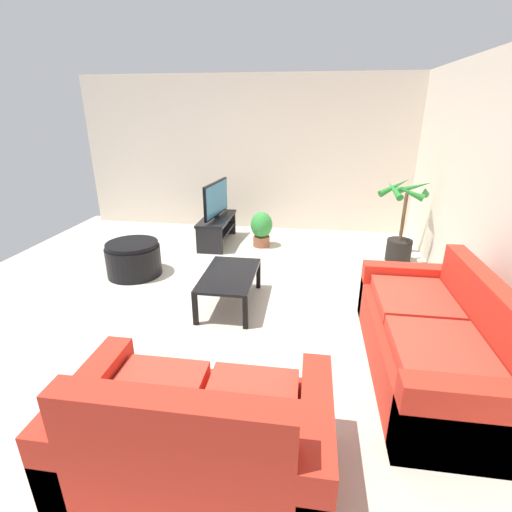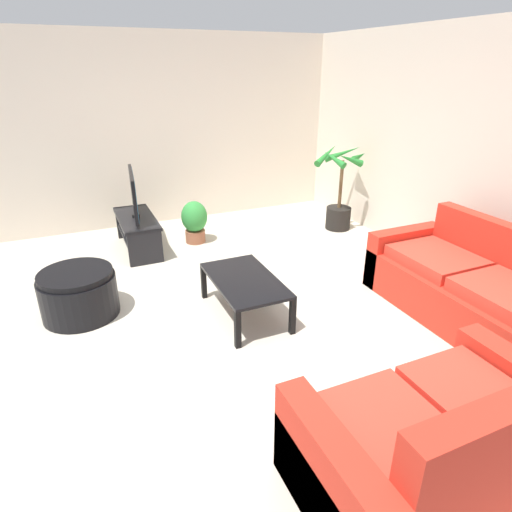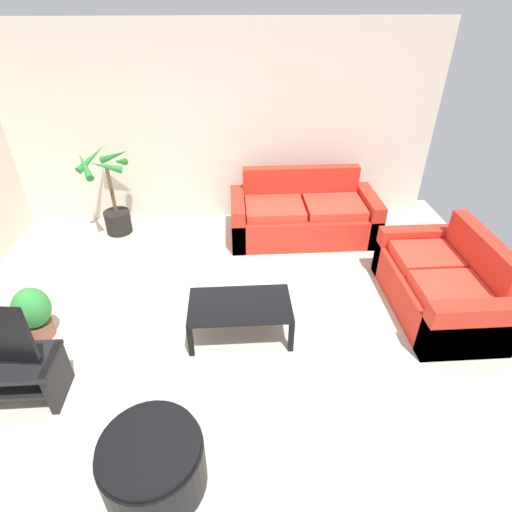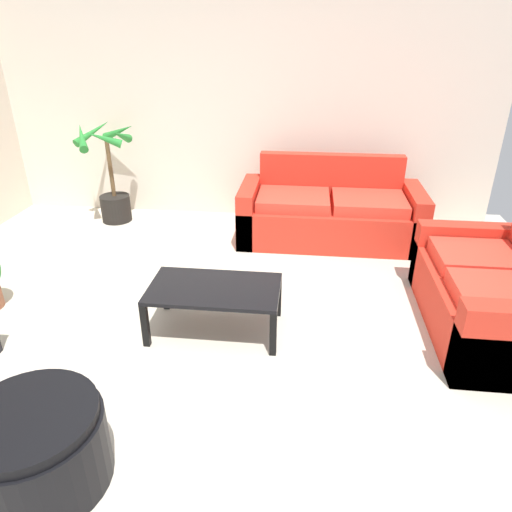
# 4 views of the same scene
# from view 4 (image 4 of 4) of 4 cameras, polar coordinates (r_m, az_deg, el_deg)

# --- Properties ---
(ground_plane) EXTENTS (6.60, 6.60, 0.00)m
(ground_plane) POSITION_cam_4_polar(r_m,az_deg,el_deg) (3.55, -7.80, -11.94)
(ground_plane) COLOR beige
(wall_back) EXTENTS (6.00, 0.06, 2.70)m
(wall_back) POSITION_cam_4_polar(r_m,az_deg,el_deg) (5.81, -1.34, 17.88)
(wall_back) COLOR beige
(wall_back) RESTS_ON ground
(couch_main) EXTENTS (2.00, 0.90, 0.90)m
(couch_main) POSITION_cam_4_polar(r_m,az_deg,el_deg) (5.33, 9.02, 5.14)
(couch_main) COLOR red
(couch_main) RESTS_ON ground
(couch_loveseat) EXTENTS (0.90, 1.56, 0.90)m
(couch_loveseat) POSITION_cam_4_polar(r_m,az_deg,el_deg) (4.09, 27.22, -4.38)
(couch_loveseat) COLOR red
(couch_loveseat) RESTS_ON ground
(coffee_table) EXTENTS (1.01, 0.58, 0.39)m
(coffee_table) POSITION_cam_4_polar(r_m,az_deg,el_deg) (3.61, -5.14, -4.48)
(coffee_table) COLOR black
(coffee_table) RESTS_ON ground
(potted_palm) EXTENTS (0.71, 0.77, 1.21)m
(potted_palm) POSITION_cam_4_polar(r_m,az_deg,el_deg) (6.01, -17.36, 8.53)
(potted_palm) COLOR black
(potted_palm) RESTS_ON ground
(ottoman) EXTENTS (0.72, 0.72, 0.46)m
(ottoman) POSITION_cam_4_polar(r_m,az_deg,el_deg) (2.82, -25.39, -20.54)
(ottoman) COLOR black
(ottoman) RESTS_ON ground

